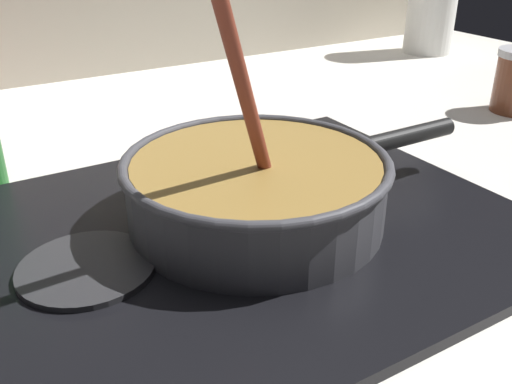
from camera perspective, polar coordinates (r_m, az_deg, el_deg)
ground at (r=0.56m, az=-6.60°, el=-10.90°), size 2.40×1.60×0.04m
hob_plate at (r=0.62m, az=-0.00°, el=-3.37°), size 0.56×0.48×0.01m
burner_ring at (r=0.62m, az=-0.00°, el=-2.57°), size 0.18×0.18×0.01m
spare_burner at (r=0.56m, az=-16.54°, el=-7.26°), size 0.13×0.13×0.01m
cooking_pan at (r=0.60m, az=0.11°, el=0.48°), size 0.43×0.28×0.27m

